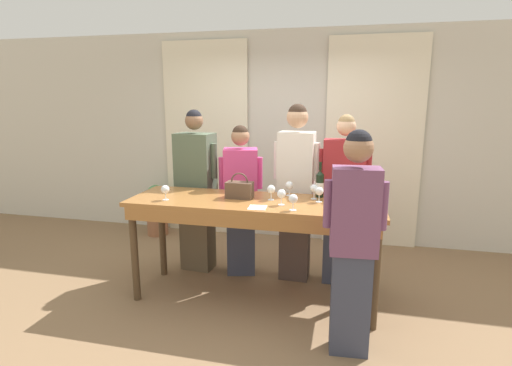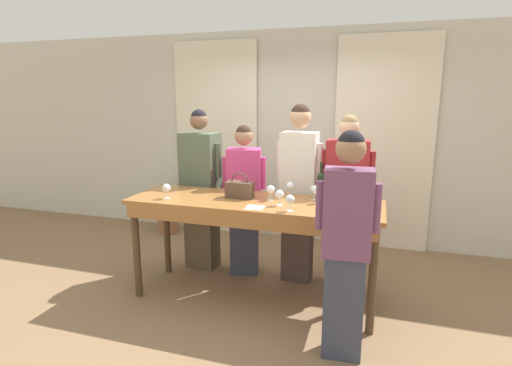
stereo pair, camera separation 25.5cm
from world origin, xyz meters
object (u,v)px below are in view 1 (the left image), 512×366
(tasting_bar, at_px, (253,214))
(guest_striped_shirt, at_px, (343,199))
(wine_glass_back_right, at_px, (289,186))
(wine_glass_front_right, at_px, (271,190))
(wine_glass_center_right, at_px, (351,201))
(handbag, at_px, (240,189))
(guest_cream_sweater, at_px, (296,190))
(wine_glass_front_left, at_px, (165,190))
(guest_pink_top, at_px, (241,200))
(wine_glass_back_mid, at_px, (334,192))
(host_pouring, at_px, (354,239))
(wine_glass_front_mid, at_px, (319,191))
(potted_plant, at_px, (157,208))
(wine_bottle, at_px, (320,184))
(wine_glass_center_left, at_px, (293,199))
(guest_olive_jacket, at_px, (196,191))
(wine_glass_back_left, at_px, (314,189))
(wine_glass_center_mid, at_px, (281,194))

(tasting_bar, bearing_deg, guest_striped_shirt, 35.79)
(wine_glass_back_right, relative_size, guest_striped_shirt, 0.08)
(wine_glass_front_right, xyz_separation_m, wine_glass_center_right, (0.73, -0.27, 0.00))
(handbag, distance_m, guest_cream_sweater, 0.69)
(wine_glass_front_left, xyz_separation_m, guest_pink_top, (0.53, 0.73, -0.25))
(tasting_bar, distance_m, wine_glass_front_left, 0.85)
(wine_glass_front_left, xyz_separation_m, wine_glass_back_mid, (1.53, 0.27, 0.00))
(wine_glass_front_left, height_order, host_pouring, host_pouring)
(wine_glass_front_mid, xyz_separation_m, wine_glass_center_right, (0.29, -0.30, 0.00))
(wine_glass_front_right, bearing_deg, guest_striped_shirt, 37.31)
(wine_glass_front_mid, bearing_deg, potted_plant, 149.24)
(wine_bottle, distance_m, wine_glass_center_left, 0.56)
(wine_glass_back_mid, xyz_separation_m, guest_olive_jacket, (-1.52, 0.46, -0.17))
(wine_bottle, xyz_separation_m, guest_striped_shirt, (0.22, 0.27, -0.21))
(wine_glass_front_mid, xyz_separation_m, guest_striped_shirt, (0.21, 0.47, -0.18))
(wine_glass_center_right, bearing_deg, wine_glass_front_left, 178.54)
(wine_glass_front_mid, xyz_separation_m, wine_glass_center_left, (-0.19, -0.33, 0.00))
(wine_glass_back_left, xyz_separation_m, guest_striped_shirt, (0.26, 0.37, -0.18))
(handbag, height_order, wine_glass_back_right, handbag)
(wine_glass_center_left, distance_m, wine_glass_back_mid, 0.47)
(host_pouring, bearing_deg, handbag, 146.58)
(tasting_bar, height_order, wine_glass_back_mid, wine_glass_back_mid)
(handbag, xyz_separation_m, guest_pink_top, (-0.13, 0.49, -0.24))
(tasting_bar, height_order, wine_glass_front_right, wine_glass_front_right)
(tasting_bar, bearing_deg, potted_plant, 139.55)
(handbag, height_order, potted_plant, handbag)
(guest_striped_shirt, bearing_deg, wine_glass_center_right, -84.17)
(tasting_bar, bearing_deg, wine_bottle, 27.54)
(tasting_bar, distance_m, guest_pink_top, 0.64)
(wine_glass_center_mid, relative_size, host_pouring, 0.08)
(handbag, bearing_deg, wine_glass_back_left, 10.30)
(guest_olive_jacket, distance_m, potted_plant, 1.47)
(guest_pink_top, bearing_deg, wine_glass_front_right, -48.98)
(guest_pink_top, bearing_deg, handbag, -75.77)
(wine_glass_center_mid, bearing_deg, wine_glass_front_right, 128.47)
(guest_olive_jacket, bearing_deg, tasting_bar, -35.99)
(wine_glass_center_mid, relative_size, wine_glass_back_right, 1.00)
(wine_bottle, height_order, wine_glass_center_mid, wine_bottle)
(wine_bottle, bearing_deg, guest_pink_top, 162.39)
(wine_glass_back_mid, relative_size, host_pouring, 0.08)
(wine_bottle, height_order, wine_glass_back_right, wine_bottle)
(wine_glass_center_left, distance_m, host_pouring, 0.66)
(wine_glass_front_left, relative_size, wine_glass_center_right, 1.00)
(guest_pink_top, bearing_deg, guest_cream_sweater, 0.00)
(wine_glass_back_left, bearing_deg, wine_glass_center_left, -107.61)
(wine_glass_center_mid, bearing_deg, guest_cream_sweater, 86.15)
(wine_glass_back_right, bearing_deg, guest_striped_shirt, 29.79)
(wine_glass_center_right, bearing_deg, handbag, 165.13)
(wine_glass_center_right, relative_size, wine_glass_back_mid, 1.00)
(handbag, distance_m, host_pouring, 1.28)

